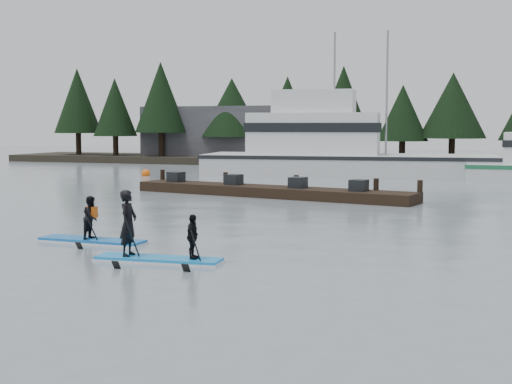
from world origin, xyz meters
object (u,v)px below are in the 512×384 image
(fishing_boat_large, at_px, (339,163))
(paddleboard_solo, at_px, (92,228))
(floating_dock, at_px, (270,192))
(paddleboard_duo, at_px, (152,237))

(fishing_boat_large, height_order, paddleboard_solo, fishing_boat_large)
(fishing_boat_large, bearing_deg, paddleboard_solo, -97.88)
(fishing_boat_large, relative_size, floating_dock, 1.37)
(fishing_boat_large, distance_m, paddleboard_solo, 29.22)
(paddleboard_solo, bearing_deg, fishing_boat_large, 90.44)
(paddleboard_solo, xyz_separation_m, paddleboard_duo, (2.92, -1.95, 0.16))
(fishing_boat_large, relative_size, paddleboard_duo, 6.08)
(floating_dock, height_order, paddleboard_solo, paddleboard_solo)
(paddleboard_duo, bearing_deg, fishing_boat_large, 89.78)
(fishing_boat_large, xyz_separation_m, floating_dock, (-0.09, -14.98, -0.58))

